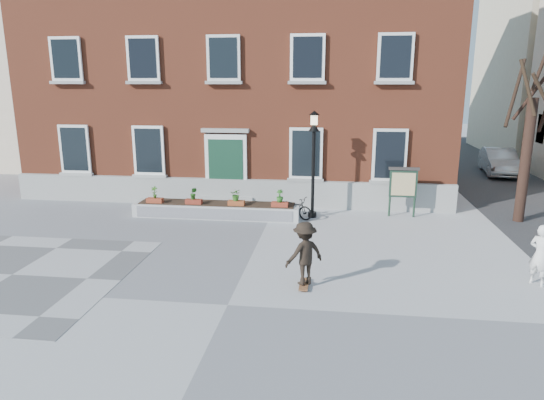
# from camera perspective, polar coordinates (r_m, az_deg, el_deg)

# --- Properties ---
(ground) EXTENTS (100.00, 100.00, 0.00)m
(ground) POSITION_cam_1_polar(r_m,az_deg,el_deg) (11.31, -5.24, -12.21)
(ground) COLOR #9F9FA2
(ground) RESTS_ON ground
(checker_patch) EXTENTS (6.00, 6.00, 0.01)m
(checker_patch) POSITION_cam_1_polar(r_m,az_deg,el_deg) (14.57, -28.24, -7.75)
(checker_patch) COLOR #575759
(checker_patch) RESTS_ON ground
(distant_building) EXTENTS (10.00, 12.00, 13.00)m
(distant_building) POSITION_cam_1_polar(r_m,az_deg,el_deg) (36.17, -27.76, 14.78)
(distant_building) COLOR beige
(distant_building) RESTS_ON ground
(bicycle) EXTENTS (1.65, 1.18, 0.82)m
(bicycle) POSITION_cam_1_polar(r_m,az_deg,el_deg) (17.90, 2.51, -0.87)
(bicycle) COLOR black
(bicycle) RESTS_ON ground
(parked_car) EXTENTS (1.98, 4.43, 1.41)m
(parked_car) POSITION_cam_1_polar(r_m,az_deg,el_deg) (29.03, 25.18, 4.13)
(parked_car) COLOR #B3B5B8
(parked_car) RESTS_ON ground
(bystander) EXTENTS (0.65, 0.68, 1.57)m
(bystander) POSITION_cam_1_polar(r_m,az_deg,el_deg) (13.70, 29.04, -5.69)
(bystander) COLOR white
(bystander) RESTS_ON ground
(brick_building) EXTENTS (18.40, 10.85, 12.60)m
(brick_building) POSITION_cam_1_polar(r_m,az_deg,el_deg) (24.30, -2.95, 17.02)
(brick_building) COLOR brown
(brick_building) RESTS_ON ground
(planter_assembly) EXTENTS (6.20, 1.12, 1.15)m
(planter_assembly) POSITION_cam_1_polar(r_m,az_deg,el_deg) (18.21, -6.49, -1.03)
(planter_assembly) COLOR silver
(planter_assembly) RESTS_ON ground
(bare_tree) EXTENTS (1.83, 1.83, 6.16)m
(bare_tree) POSITION_cam_1_polar(r_m,az_deg,el_deg) (19.25, 27.87, 5.80)
(bare_tree) COLOR #321E16
(bare_tree) RESTS_ON ground
(lamp_post) EXTENTS (0.40, 0.40, 3.93)m
(lamp_post) POSITION_cam_1_polar(r_m,az_deg,el_deg) (17.67, 4.91, 5.94)
(lamp_post) COLOR black
(lamp_post) RESTS_ON ground
(notice_board) EXTENTS (1.10, 0.16, 1.87)m
(notice_board) POSITION_cam_1_polar(r_m,az_deg,el_deg) (18.54, 15.18, 1.87)
(notice_board) COLOR #183020
(notice_board) RESTS_ON ground
(skateboarder) EXTENTS (1.18, 1.08, 1.66)m
(skateboarder) POSITION_cam_1_polar(r_m,az_deg,el_deg) (11.91, 3.85, -6.30)
(skateboarder) COLOR brown
(skateboarder) RESTS_ON ground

